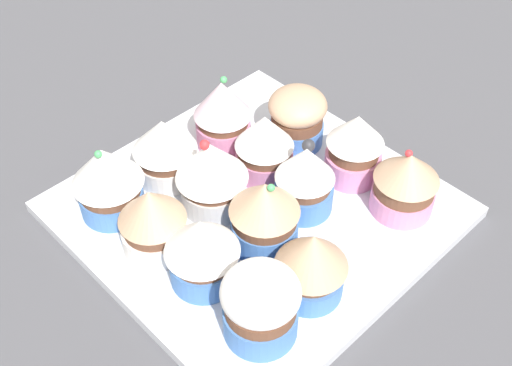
{
  "coord_description": "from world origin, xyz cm",
  "views": [
    {
      "loc": [
        -29.24,
        -30.12,
        46.14
      ],
      "look_at": [
        0.0,
        0.0,
        4.2
      ],
      "focal_mm": 45.39,
      "sensor_mm": 36.0,
      "label": 1
    }
  ],
  "objects": [
    {
      "name": "cupcake_10",
      "position": [
        9.44,
        3.72,
        4.53
      ],
      "size": [
        5.97,
        5.97,
        6.43
      ],
      "color": "#477AC6",
      "rests_on": "baking_tray"
    },
    {
      "name": "cupcake_4",
      "position": [
        -2.53,
        -3.66,
        4.9
      ],
      "size": [
        6.23,
        6.23,
        7.49
      ],
      "color": "#477AC6",
      "rests_on": "baking_tray"
    },
    {
      "name": "cupcake_8",
      "position": [
        -2.78,
        2.92,
        5.25
      ],
      "size": [
        6.74,
        6.74,
        7.96
      ],
      "color": "white",
      "rests_on": "baking_tray"
    },
    {
      "name": "baking_tray",
      "position": [
        0.0,
        0.0,
        0.6
      ],
      "size": [
        31.24,
        31.24,
        1.2
      ],
      "color": "silver",
      "rests_on": "ground_plane"
    },
    {
      "name": "cupcake_5",
      "position": [
        3.12,
        -3.17,
        4.9
      ],
      "size": [
        5.53,
        5.53,
        7.73
      ],
      "color": "#477AC6",
      "rests_on": "baking_tray"
    },
    {
      "name": "cupcake_13",
      "position": [
        3.84,
        8.78,
        5.17
      ],
      "size": [
        5.88,
        5.88,
        7.98
      ],
      "color": "pink",
      "rests_on": "baking_tray"
    },
    {
      "name": "cupcake_12",
      "position": [
        -3.43,
        8.99,
        4.77
      ],
      "size": [
        6.27,
        6.27,
        6.96
      ],
      "color": "white",
      "rests_on": "baking_tray"
    },
    {
      "name": "cupcake_1",
      "position": [
        -3.63,
        -10.14,
        4.86
      ],
      "size": [
        6.07,
        6.07,
        7.01
      ],
      "color": "#477AC6",
      "rests_on": "baking_tray"
    },
    {
      "name": "ground_plane",
      "position": [
        0.0,
        0.0,
        -1.5
      ],
      "size": [
        180.0,
        180.0,
        3.0
      ],
      "primitive_type": "cube",
      "color": "#4C4C51"
    },
    {
      "name": "cupcake_7",
      "position": [
        -9.86,
        2.58,
        4.71
      ],
      "size": [
        5.95,
        5.95,
        6.96
      ],
      "color": "white",
      "rests_on": "baking_tray"
    },
    {
      "name": "cupcake_9",
      "position": [
        3.84,
        2.8,
        4.74
      ],
      "size": [
        5.77,
        5.77,
        7.0
      ],
      "color": "pink",
      "rests_on": "baking_tray"
    },
    {
      "name": "cupcake_11",
      "position": [
        -9.99,
        8.94,
        5.2
      ],
      "size": [
        6.61,
        6.61,
        7.83
      ],
      "color": "#477AC6",
      "rests_on": "baking_tray"
    },
    {
      "name": "cupcake_3",
      "position": [
        -9.09,
        -3.04,
        4.99
      ],
      "size": [
        6.34,
        6.34,
        7.22
      ],
      "color": "#477AC6",
      "rests_on": "baking_tray"
    },
    {
      "name": "cupcake_0",
      "position": [
        -9.26,
        -10.04,
        4.74
      ],
      "size": [
        6.21,
        6.21,
        6.91
      ],
      "color": "#477AC6",
      "rests_on": "baking_tray"
    },
    {
      "name": "cupcake_6",
      "position": [
        9.69,
        -3.58,
        4.96
      ],
      "size": [
        5.56,
        5.56,
        7.45
      ],
      "color": "pink",
      "rests_on": "baking_tray"
    },
    {
      "name": "cupcake_2",
      "position": [
        9.59,
        -9.71,
        4.59
      ],
      "size": [
        6.02,
        6.02,
        6.93
      ],
      "color": "pink",
      "rests_on": "baking_tray"
    }
  ]
}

